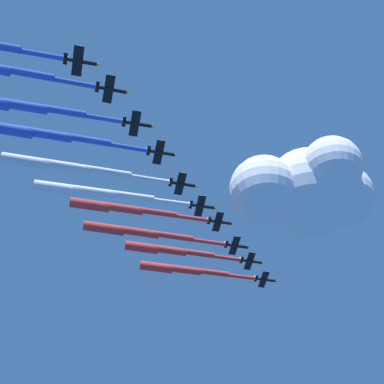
% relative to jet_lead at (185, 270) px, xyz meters
% --- Properties ---
extents(jet_lead, '(57.22, 10.98, 4.39)m').
position_rel_jet_lead_xyz_m(jet_lead, '(0.00, 0.00, 0.00)').
color(jet_lead, black).
extents(jet_port_inner, '(55.56, 10.21, 4.48)m').
position_rel_jet_lead_xyz_m(jet_port_inner, '(-8.88, -10.08, 0.79)').
color(jet_port_inner, black).
extents(jet_starboard_inner, '(62.81, 10.63, 4.44)m').
position_rel_jet_lead_xyz_m(jet_starboard_inner, '(-23.57, -19.39, -0.46)').
color(jet_starboard_inner, black).
extents(jet_port_mid, '(59.34, 11.04, 4.46)m').
position_rel_jet_lead_xyz_m(jet_port_mid, '(-31.23, -28.71, 1.50)').
color(jet_port_mid, black).
extents(jet_starboard_mid, '(62.16, 12.10, 4.46)m').
position_rel_jet_lead_xyz_m(jet_starboard_mid, '(-43.01, -37.60, -1.06)').
color(jet_starboard_mid, black).
extents(jet_port_outer, '(63.20, 11.02, 4.42)m').
position_rel_jet_lead_xyz_m(jet_port_outer, '(-53.66, -47.89, -1.62)').
color(jet_port_outer, black).
extents(jet_starboard_outer, '(58.57, 10.76, 4.48)m').
position_rel_jet_lead_xyz_m(jet_starboard_outer, '(-60.59, -57.64, 0.82)').
color(jet_starboard_outer, black).
extents(jet_trail_port, '(55.58, 11.27, 4.39)m').
position_rel_jet_lead_xyz_m(jet_trail_port, '(-68.57, -66.91, 0.89)').
color(jet_trail_port, black).
extents(cloud_puff, '(57.61, 42.74, 35.44)m').
position_rel_jet_lead_xyz_m(cloud_puff, '(35.86, -42.49, 17.48)').
color(cloud_puff, white).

